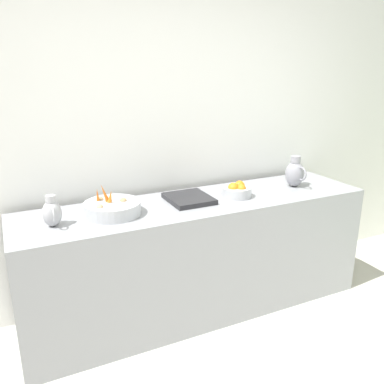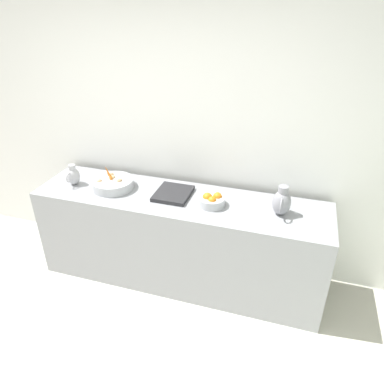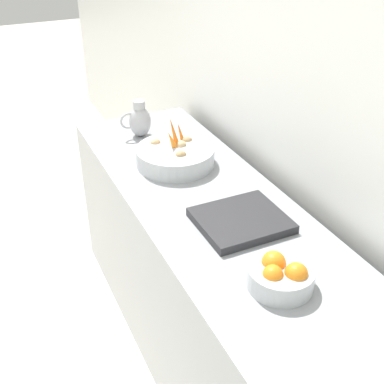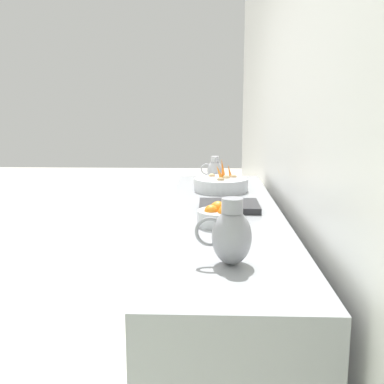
# 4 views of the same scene
# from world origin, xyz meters

# --- Properties ---
(prep_counter) EXTENTS (0.65, 2.62, 0.89)m
(prep_counter) POSITION_xyz_m (-1.52, 0.22, 0.45)
(prep_counter) COLOR gray
(prep_counter) RESTS_ON ground_plane
(vegetable_colander) EXTENTS (0.37, 0.37, 0.22)m
(vegetable_colander) POSITION_xyz_m (-1.52, -0.42, 0.94)
(vegetable_colander) COLOR #ADAFB5
(vegetable_colander) RESTS_ON prep_counter
(orange_bowl) EXTENTS (0.22, 0.22, 0.11)m
(orange_bowl) POSITION_xyz_m (-1.49, 0.52, 0.94)
(orange_bowl) COLOR #ADAFB5
(orange_bowl) RESTS_ON prep_counter
(metal_pitcher_short) EXTENTS (0.17, 0.12, 0.20)m
(metal_pitcher_short) POSITION_xyz_m (-1.48, -0.80, 0.98)
(metal_pitcher_short) COLOR #A3A3A8
(metal_pitcher_short) RESTS_ON prep_counter
(counter_sink_basin) EXTENTS (0.34, 0.30, 0.04)m
(counter_sink_basin) POSITION_xyz_m (-1.55, 0.15, 0.91)
(counter_sink_basin) COLOR #232326
(counter_sink_basin) RESTS_ON prep_counter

